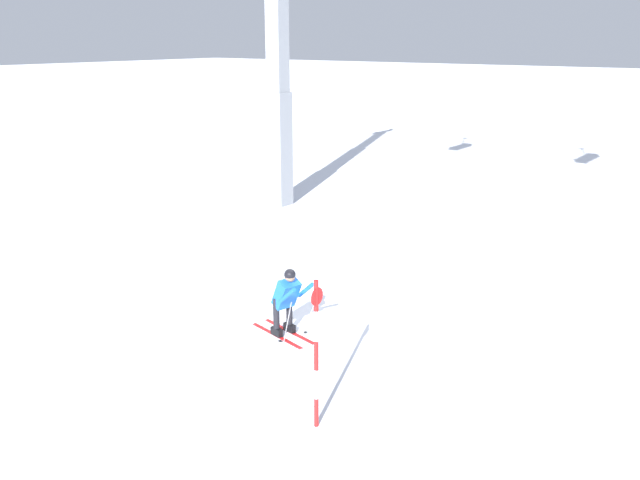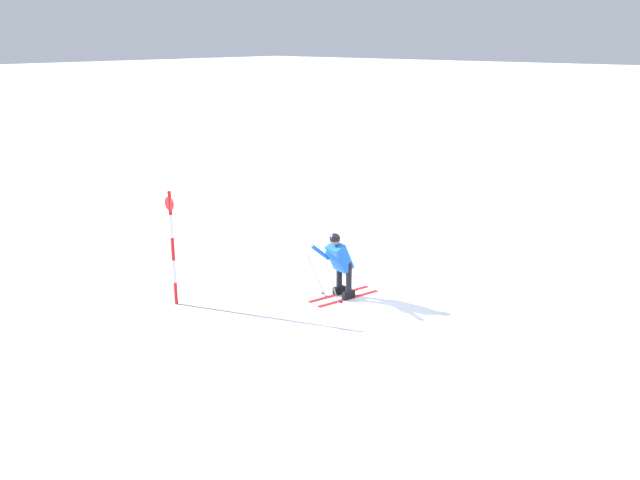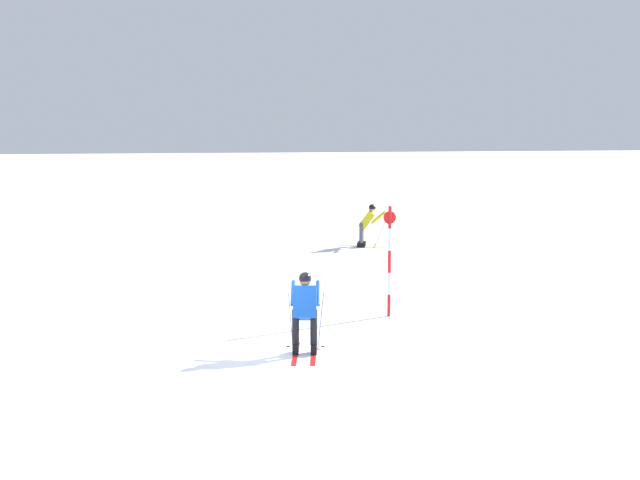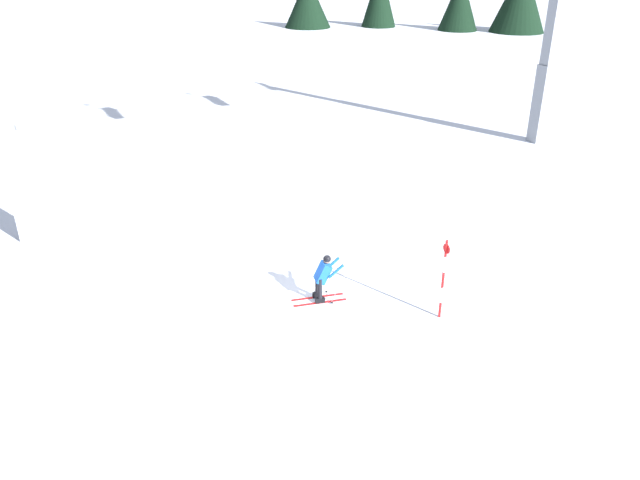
{
  "view_description": "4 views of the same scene",
  "coord_description": "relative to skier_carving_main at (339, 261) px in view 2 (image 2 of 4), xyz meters",
  "views": [
    {
      "loc": [
        8.34,
        -11.17,
        5.85
      ],
      "look_at": [
        -0.1,
        0.41,
        1.6
      ],
      "focal_mm": 38.82,
      "sensor_mm": 36.0,
      "label": 1
    },
    {
      "loc": [
        10.65,
        7.28,
        5.37
      ],
      "look_at": [
        0.69,
        -1.27,
        1.38
      ],
      "focal_mm": 37.77,
      "sensor_mm": 36.0,
      "label": 2
    },
    {
      "loc": [
        -14.29,
        1.78,
        4.04
      ],
      "look_at": [
        -0.11,
        -1.36,
        2.1
      ],
      "focal_mm": 46.61,
      "sensor_mm": 36.0,
      "label": 3
    },
    {
      "loc": [
        -7.15,
        -14.86,
        9.62
      ],
      "look_at": [
        -0.21,
        -1.75,
        2.33
      ],
      "focal_mm": 34.4,
      "sensor_mm": 36.0,
      "label": 4
    }
  ],
  "objects": [
    {
      "name": "ground_plane",
      "position": [
        -0.21,
        1.15,
        -0.83
      ],
      "size": [
        260.0,
        260.0,
        0.0
      ],
      "primitive_type": "plane",
      "color": "white"
    },
    {
      "name": "skier_carving_main",
      "position": [
        0.0,
        0.0,
        0.0
      ],
      "size": [
        1.65,
        0.89,
        1.58
      ],
      "color": "red",
      "rests_on": "ground_plane"
    },
    {
      "name": "trail_marker_pole",
      "position": [
        2.48,
        -2.37,
        0.46
      ],
      "size": [
        0.07,
        0.28,
        2.41
      ],
      "color": "red",
      "rests_on": "ground_plane"
    }
  ]
}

